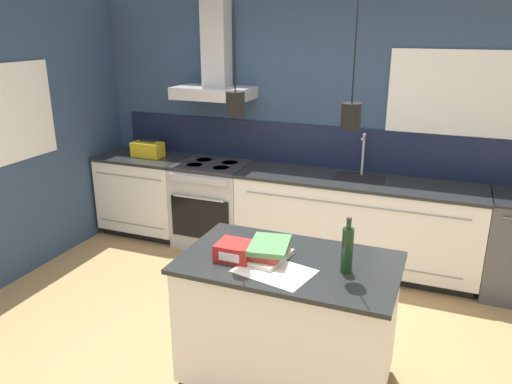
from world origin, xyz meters
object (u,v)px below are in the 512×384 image
(yellow_toolbox, at_px, (148,149))
(book_stack, at_px, (269,251))
(oven_range, at_px, (213,204))
(bottle_on_island, at_px, (347,249))
(red_supply_box, at_px, (235,251))

(yellow_toolbox, bearing_deg, book_stack, -41.69)
(oven_range, distance_m, yellow_toolbox, 0.96)
(bottle_on_island, bearing_deg, red_supply_box, -172.46)
(bottle_on_island, height_order, book_stack, bottle_on_island)
(oven_range, relative_size, bottle_on_island, 2.66)
(oven_range, bearing_deg, book_stack, -54.72)
(oven_range, height_order, red_supply_box, red_supply_box)
(bottle_on_island, xyz_separation_m, yellow_toolbox, (-2.62, 1.88, -0.06))
(oven_range, distance_m, bottle_on_island, 2.69)
(oven_range, xyz_separation_m, bottle_on_island, (1.82, -1.88, 0.60))
(book_stack, distance_m, red_supply_box, 0.21)
(bottle_on_island, relative_size, book_stack, 0.93)
(oven_range, bearing_deg, yellow_toolbox, 179.69)
(oven_range, height_order, bottle_on_island, bottle_on_island)
(red_supply_box, bearing_deg, yellow_toolbox, 134.52)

